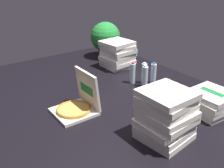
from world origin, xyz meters
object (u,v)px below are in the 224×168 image
pizza_stack_right_mid (166,115)px  pizza_stack_right_near (118,54)px  water_bottle_3 (145,76)px  potted_plant (105,38)px  water_bottle_1 (133,73)px  water_bottle_2 (153,74)px  pizza_stack_left_near (210,102)px  water_bottle_0 (144,73)px  open_pizza_box (78,104)px

pizza_stack_right_mid → pizza_stack_right_near: size_ratio=0.99×
pizza_stack_right_mid → water_bottle_3: size_ratio=1.64×
pizza_stack_right_near → potted_plant: (-0.46, 0.12, 0.11)m
water_bottle_1 → water_bottle_3: size_ratio=1.00×
water_bottle_1 → water_bottle_2: bearing=51.1°
water_bottle_3 → potted_plant: (-1.14, 0.25, 0.17)m
pizza_stack_left_near → water_bottle_2: bearing=177.5°
water_bottle_1 → pizza_stack_right_near: bearing=160.9°
pizza_stack_right_mid → pizza_stack_right_near: pizza_stack_right_mid is taller
pizza_stack_right_near → potted_plant: bearing=165.2°
pizza_stack_left_near → potted_plant: (-1.91, 0.15, 0.19)m
water_bottle_0 → water_bottle_2: (0.07, 0.08, 0.00)m
open_pizza_box → pizza_stack_right_near: (-0.73, 1.02, 0.10)m
pizza_stack_left_near → water_bottle_1: bearing=-170.7°
water_bottle_1 → potted_plant: 1.04m
pizza_stack_right_near → water_bottle_0: size_ratio=1.65×
potted_plant → pizza_stack_left_near: bearing=-4.5°
open_pizza_box → water_bottle_0: (-0.13, 0.94, 0.04)m
water_bottle_3 → open_pizza_box: bearing=-86.7°
open_pizza_box → pizza_stack_right_mid: size_ratio=0.94×
pizza_stack_right_mid → water_bottle_3: (-0.80, 0.53, -0.08)m
water_bottle_2 → water_bottle_1: bearing=-128.9°
pizza_stack_right_mid → potted_plant: potted_plant is taller
pizza_stack_right_near → water_bottle_3: 0.69m
pizza_stack_right_mid → water_bottle_0: 1.06m
pizza_stack_right_mid → water_bottle_2: size_ratio=1.64×
pizza_stack_left_near → water_bottle_1: 0.94m
potted_plant → water_bottle_1: bearing=-17.1°
water_bottle_0 → water_bottle_1: (-0.08, -0.10, 0.00)m
open_pizza_box → water_bottle_2: 1.02m
water_bottle_1 → pizza_stack_right_mid: bearing=-26.7°
open_pizza_box → water_bottle_1: (-0.21, 0.84, 0.04)m
pizza_stack_right_mid → open_pizza_box: bearing=-154.8°
water_bottle_2 → water_bottle_3: same height
pizza_stack_right_mid → water_bottle_3: pizza_stack_right_mid is taller
pizza_stack_left_near → water_bottle_0: 0.85m
pizza_stack_right_mid → pizza_stack_left_near: pizza_stack_right_mid is taller
pizza_stack_right_mid → pizza_stack_left_near: bearing=92.7°
pizza_stack_left_near → water_bottle_0: (-0.85, -0.05, 0.02)m
water_bottle_2 → potted_plant: size_ratio=0.48×
water_bottle_0 → water_bottle_3: same height
water_bottle_2 → water_bottle_3: bearing=-87.7°
water_bottle_2 → pizza_stack_right_mid: bearing=-39.6°
pizza_stack_right_mid → water_bottle_0: size_ratio=1.64×
pizza_stack_left_near → water_bottle_3: bearing=-172.5°
water_bottle_3 → water_bottle_1: bearing=-162.1°
pizza_stack_right_near → water_bottle_2: pizza_stack_right_near is taller
pizza_stack_left_near → water_bottle_3: size_ratio=1.57×
water_bottle_0 → pizza_stack_right_mid: bearing=-33.8°
pizza_stack_right_near → water_bottle_3: (0.68, -0.13, -0.06)m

